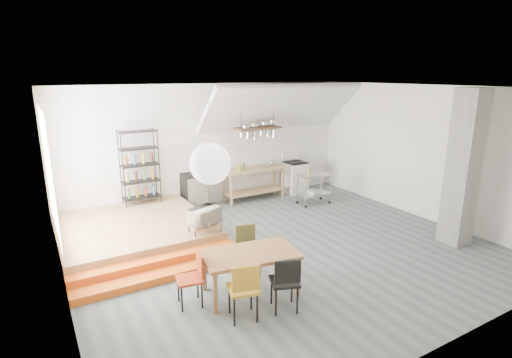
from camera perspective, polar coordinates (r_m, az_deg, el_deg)
floor at (r=8.24m, az=4.04°, el=-9.96°), size 8.00×8.00×0.00m
wall_back at (r=10.71m, az=-6.37°, el=4.83°), size 8.00×0.04×3.20m
wall_left at (r=6.44m, az=-26.70°, el=-3.55°), size 0.04×7.00×3.20m
wall_right at (r=10.45m, az=22.74°, el=3.50°), size 0.04×7.00×3.20m
ceiling at (r=7.48m, az=4.50°, el=12.87°), size 8.00×7.00×0.02m
slope_ceiling at (r=10.92m, az=3.59°, el=10.12°), size 4.40×1.44×1.32m
window_pane at (r=7.84m, az=-27.52°, el=0.97°), size 0.02×2.50×2.20m
platform at (r=8.96m, az=-16.97°, el=-7.11°), size 3.00×3.00×0.40m
step_lower at (r=7.29m, az=-13.17°, el=-13.28°), size 3.00×0.35×0.13m
step_upper at (r=7.56m, az=-14.00°, el=-11.69°), size 3.00×0.35×0.27m
concrete_column at (r=9.05m, az=27.50°, el=1.34°), size 0.50×0.50×3.20m
kitchen_counter at (r=11.10m, az=-0.29°, el=0.13°), size 1.80×0.60×0.91m
stove at (r=11.88m, az=5.56°, el=0.33°), size 0.60×0.60×1.18m
pot_rack at (r=10.65m, az=0.43°, el=6.92°), size 1.20×0.50×1.43m
wire_shelving at (r=9.86m, az=-16.29°, el=1.82°), size 0.88×0.38×1.80m
microwave_shelf at (r=8.02m, az=-7.32°, el=-6.53°), size 0.60×0.40×0.16m
paper_lantern at (r=5.77m, az=-6.54°, el=2.17°), size 0.60×0.60×0.60m
dining_table at (r=6.46m, az=-0.86°, el=-11.08°), size 1.61×1.08×0.71m
chair_mustard at (r=5.84m, az=-1.71°, el=-15.12°), size 0.51×0.51×0.91m
chair_black at (r=6.06m, az=4.26°, el=-14.12°), size 0.52×0.52×0.89m
chair_olive at (r=7.14m, az=-1.28°, el=-9.44°), size 0.46×0.46×0.87m
chair_red at (r=6.31m, az=-8.89°, el=-13.33°), size 0.44×0.44×0.83m
rolling_cart at (r=10.89m, az=8.30°, el=-0.78°), size 0.87×0.52×0.84m
mini_fridge at (r=10.46m, az=-8.84°, el=-1.85°), size 0.56×0.56×0.95m
microwave at (r=7.95m, az=-7.37°, el=-5.29°), size 0.71×0.61×0.33m
bowl at (r=11.16m, az=1.44°, el=1.85°), size 0.27×0.27×0.05m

